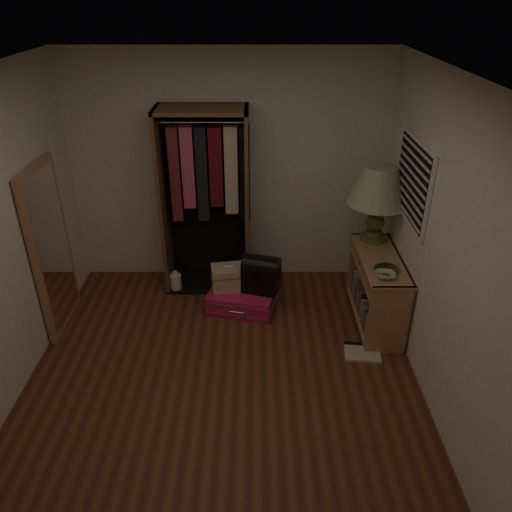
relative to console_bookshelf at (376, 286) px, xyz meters
name	(u,v)px	position (x,y,z in m)	size (l,w,h in m)	color
ground	(222,387)	(-1.54, -1.05, -0.39)	(4.00, 4.00, 0.00)	#552918
room_walls	(226,232)	(-1.46, -1.00, 1.11)	(3.52, 4.02, 2.60)	silver
console_bookshelf	(376,286)	(0.00, 0.00, 0.00)	(0.42, 1.12, 0.75)	#A67750
open_wardrobe	(207,187)	(-1.76, 0.72, 0.81)	(0.96, 0.50, 2.05)	brown
floor_mirror	(51,249)	(-3.24, -0.05, 0.46)	(0.06, 0.80, 1.70)	#AC7D53
pink_suitcase	(242,299)	(-1.39, 0.19, -0.28)	(0.80, 0.65, 0.22)	#CA185A
train_case	(229,277)	(-1.52, 0.25, -0.05)	(0.41, 0.32, 0.27)	#B8A98C
black_bag	(261,273)	(-1.18, 0.20, 0.04)	(0.44, 0.35, 0.42)	black
table_lamp	(380,187)	(0.00, 0.36, 0.94)	(0.81, 0.81, 0.80)	#50572A
brass_tray	(387,269)	(0.00, -0.28, 0.37)	(0.29, 0.29, 0.01)	olive
ceramic_bowl	(385,275)	(-0.05, -0.42, 0.38)	(0.18, 0.18, 0.04)	#9FBFA3
white_jug	(176,282)	(-2.16, 0.55, -0.29)	(0.16, 0.16, 0.24)	white
floor_book	(362,351)	(-0.21, -0.58, -0.38)	(0.37, 0.31, 0.03)	beige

